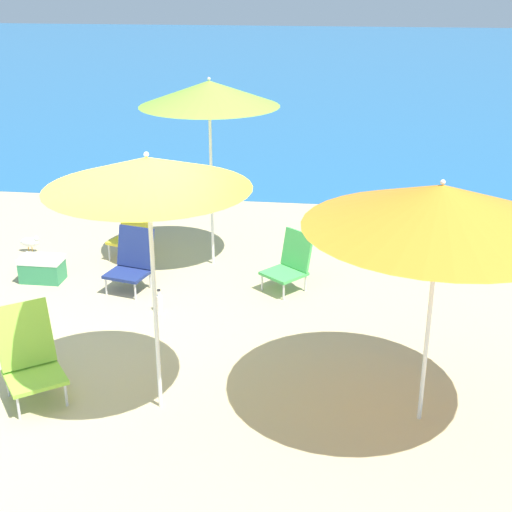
{
  "coord_description": "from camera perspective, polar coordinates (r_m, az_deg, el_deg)",
  "views": [
    {
      "loc": [
        2.12,
        -5.45,
        3.54
      ],
      "look_at": [
        1.29,
        0.81,
        1.0
      ],
      "focal_mm": 50.0,
      "sensor_mm": 36.0,
      "label": 1
    }
  ],
  "objects": [
    {
      "name": "beach_chair_yellow",
      "position": [
        9.5,
        -9.88,
        2.43
      ],
      "size": [
        0.56,
        0.62,
        0.86
      ],
      "rotation": [
        0.0,
        0.0,
        -0.34
      ],
      "color": "silver",
      "rests_on": "ground"
    },
    {
      "name": "beach_chair_green",
      "position": [
        8.42,
        2.77,
        -0.48
      ],
      "size": [
        0.64,
        0.65,
        0.69
      ],
      "rotation": [
        0.0,
        0.0,
        -0.69
      ],
      "color": "silver",
      "rests_on": "ground"
    },
    {
      "name": "beach_chair_lime",
      "position": [
        6.61,
        -17.68,
        -7.55
      ],
      "size": [
        0.74,
        0.76,
        0.83
      ],
      "rotation": [
        0.0,
        0.0,
        0.65
      ],
      "color": "silver",
      "rests_on": "ground"
    },
    {
      "name": "beach_chair_navy",
      "position": [
        8.54,
        -9.9,
        -0.32
      ],
      "size": [
        0.56,
        0.59,
        0.73
      ],
      "rotation": [
        0.0,
        0.0,
        -0.24
      ],
      "color": "silver",
      "rests_on": "ground"
    },
    {
      "name": "cooler_box",
      "position": [
        9.06,
        -16.73,
        -0.98
      ],
      "size": [
        0.51,
        0.31,
        0.31
      ],
      "color": "#338C59",
      "rests_on": "ground"
    },
    {
      "name": "sea_water",
      "position": [
        31.38,
        3.76,
        15.37
      ],
      "size": [
        60.0,
        40.0,
        0.01
      ],
      "color": "#23669E",
      "rests_on": "ground"
    },
    {
      "name": "beach_umbrella_orange",
      "position": [
        5.54,
        14.53,
        3.84
      ],
      "size": [
        2.1,
        2.1,
        2.1
      ],
      "color": "white",
      "rests_on": "ground"
    },
    {
      "name": "ground_plane",
      "position": [
        6.84,
        -11.86,
        -9.8
      ],
      "size": [
        60.0,
        60.0,
        0.0
      ],
      "primitive_type": "plane",
      "color": "#C6B284"
    },
    {
      "name": "seagull",
      "position": [
        10.06,
        -17.63,
        1.08
      ],
      "size": [
        0.27,
        0.11,
        0.23
      ],
      "color": "gold",
      "rests_on": "ground"
    },
    {
      "name": "beach_umbrella_lime",
      "position": [
        8.68,
        -3.76,
        12.83
      ],
      "size": [
        1.69,
        1.69,
        2.37
      ],
      "color": "white",
      "rests_on": "ground"
    },
    {
      "name": "water_bottle",
      "position": [
        8.01,
        -7.73,
        -3.72
      ],
      "size": [
        0.07,
        0.07,
        0.27
      ],
      "color": "silver",
      "rests_on": "ground"
    },
    {
      "name": "beach_umbrella_yellow",
      "position": [
        5.54,
        -8.69,
        6.57
      ],
      "size": [
        1.62,
        1.62,
        2.26
      ],
      "color": "white",
      "rests_on": "ground"
    }
  ]
}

